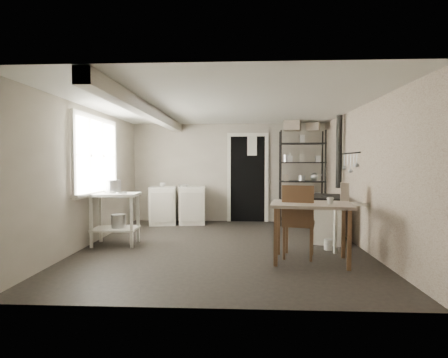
{
  "coord_description": "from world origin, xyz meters",
  "views": [
    {
      "loc": [
        0.3,
        -5.73,
        1.37
      ],
      "look_at": [
        0.0,
        0.3,
        1.1
      ],
      "focal_mm": 28.0,
      "sensor_mm": 36.0,
      "label": 1
    }
  ],
  "objects_px": {
    "stockpot": "(113,189)",
    "base_cabinets": "(178,204)",
    "shelf_rack": "(302,182)",
    "stove": "(328,215)",
    "prep_table": "(115,221)",
    "chair": "(299,224)",
    "flour_sack": "(297,216)",
    "work_table": "(311,235)"
  },
  "relations": [
    {
      "from": "stockpot",
      "to": "base_cabinets",
      "type": "bearing_deg",
      "value": 68.91
    },
    {
      "from": "shelf_rack",
      "to": "stove",
      "type": "bearing_deg",
      "value": -79.84
    },
    {
      "from": "prep_table",
      "to": "base_cabinets",
      "type": "distance_m",
      "value": 2.16
    },
    {
      "from": "stockpot",
      "to": "chair",
      "type": "bearing_deg",
      "value": -13.67
    },
    {
      "from": "base_cabinets",
      "to": "chair",
      "type": "height_order",
      "value": "chair"
    },
    {
      "from": "stove",
      "to": "base_cabinets",
      "type": "bearing_deg",
      "value": 170.14
    },
    {
      "from": "stove",
      "to": "flour_sack",
      "type": "xyz_separation_m",
      "value": [
        -0.35,
        1.24,
        -0.2
      ]
    },
    {
      "from": "prep_table",
      "to": "shelf_rack",
      "type": "height_order",
      "value": "shelf_rack"
    },
    {
      "from": "stove",
      "to": "work_table",
      "type": "bearing_deg",
      "value": -95.79
    },
    {
      "from": "work_table",
      "to": "flour_sack",
      "type": "xyz_separation_m",
      "value": [
        0.24,
        2.67,
        -0.14
      ]
    },
    {
      "from": "stove",
      "to": "work_table",
      "type": "height_order",
      "value": "stove"
    },
    {
      "from": "prep_table",
      "to": "shelf_rack",
      "type": "bearing_deg",
      "value": 30.97
    },
    {
      "from": "work_table",
      "to": "prep_table",
      "type": "bearing_deg",
      "value": 164.18
    },
    {
      "from": "shelf_rack",
      "to": "chair",
      "type": "height_order",
      "value": "shelf_rack"
    },
    {
      "from": "prep_table",
      "to": "shelf_rack",
      "type": "distance_m",
      "value": 4.07
    },
    {
      "from": "flour_sack",
      "to": "shelf_rack",
      "type": "bearing_deg",
      "value": 63.95
    },
    {
      "from": "shelf_rack",
      "to": "flour_sack",
      "type": "distance_m",
      "value": 0.77
    },
    {
      "from": "prep_table",
      "to": "work_table",
      "type": "height_order",
      "value": "prep_table"
    },
    {
      "from": "prep_table",
      "to": "chair",
      "type": "bearing_deg",
      "value": -12.23
    },
    {
      "from": "base_cabinets",
      "to": "stove",
      "type": "height_order",
      "value": "base_cabinets"
    },
    {
      "from": "shelf_rack",
      "to": "chair",
      "type": "relative_size",
      "value": 1.96
    },
    {
      "from": "stockpot",
      "to": "shelf_rack",
      "type": "xyz_separation_m",
      "value": [
        3.53,
        1.98,
        0.01
      ]
    },
    {
      "from": "shelf_rack",
      "to": "prep_table",
      "type": "bearing_deg",
      "value": -146.95
    },
    {
      "from": "stove",
      "to": "flour_sack",
      "type": "distance_m",
      "value": 1.3
    },
    {
      "from": "prep_table",
      "to": "flour_sack",
      "type": "xyz_separation_m",
      "value": [
        3.32,
        1.8,
        -0.16
      ]
    },
    {
      "from": "stockpot",
      "to": "chair",
      "type": "distance_m",
      "value": 3.14
    },
    {
      "from": "prep_table",
      "to": "stockpot",
      "type": "xyz_separation_m",
      "value": [
        -0.07,
        0.1,
        0.54
      ]
    },
    {
      "from": "prep_table",
      "to": "stove",
      "type": "bearing_deg",
      "value": 8.72
    },
    {
      "from": "prep_table",
      "to": "stockpot",
      "type": "bearing_deg",
      "value": 127.67
    },
    {
      "from": "stockpot",
      "to": "work_table",
      "type": "xyz_separation_m",
      "value": [
        3.16,
        -0.97,
        -0.56
      ]
    },
    {
      "from": "flour_sack",
      "to": "prep_table",
      "type": "bearing_deg",
      "value": -151.55
    },
    {
      "from": "shelf_rack",
      "to": "chair",
      "type": "distance_m",
      "value": 2.8
    },
    {
      "from": "base_cabinets",
      "to": "shelf_rack",
      "type": "bearing_deg",
      "value": -7.13
    },
    {
      "from": "prep_table",
      "to": "chair",
      "type": "relative_size",
      "value": 0.82
    },
    {
      "from": "chair",
      "to": "shelf_rack",
      "type": "bearing_deg",
      "value": 92.94
    },
    {
      "from": "prep_table",
      "to": "stove",
      "type": "height_order",
      "value": "prep_table"
    },
    {
      "from": "stockpot",
      "to": "work_table",
      "type": "bearing_deg",
      "value": -17.07
    },
    {
      "from": "work_table",
      "to": "flour_sack",
      "type": "distance_m",
      "value": 2.69
    },
    {
      "from": "base_cabinets",
      "to": "stockpot",
      "type": "bearing_deg",
      "value": -118.82
    },
    {
      "from": "prep_table",
      "to": "stove",
      "type": "relative_size",
      "value": 0.87
    },
    {
      "from": "work_table",
      "to": "flour_sack",
      "type": "relative_size",
      "value": 2.12
    },
    {
      "from": "work_table",
      "to": "flour_sack",
      "type": "bearing_deg",
      "value": 84.86
    }
  ]
}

